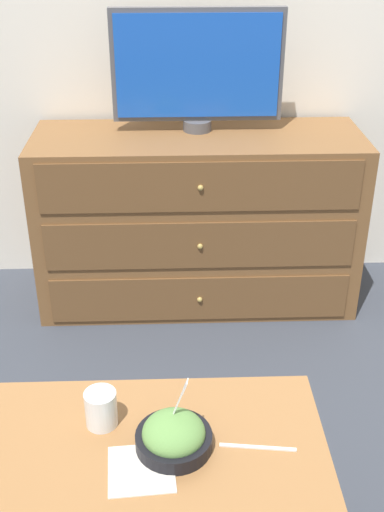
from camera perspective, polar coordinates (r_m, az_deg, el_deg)
The scene contains 9 objects.
ground_plane at distance 3.40m, azimuth 2.32°, elevation -0.83°, with size 12.00×12.00×0.00m, color #383D47.
wall_back at distance 3.00m, azimuth 2.81°, elevation 21.49°, with size 12.00×0.05×2.60m.
dresser at distance 2.96m, azimuth 0.49°, elevation 3.20°, with size 1.44×0.52×0.81m.
tv at distance 2.81m, azimuth 0.49°, elevation 16.36°, with size 0.73×0.12×0.51m.
coffee_table at distance 1.80m, azimuth -4.58°, elevation -17.67°, with size 0.98×0.51×0.45m.
takeout_bowl at distance 1.71m, azimuth -1.63°, elevation -15.70°, with size 0.20×0.20×0.20m.
drink_cup at distance 1.78m, azimuth -8.07°, elevation -13.42°, with size 0.09×0.09×0.10m.
napkin at distance 1.68m, azimuth -4.53°, elevation -18.38°, with size 0.18×0.18×0.00m.
knife at distance 1.74m, azimuth 5.87°, elevation -16.56°, with size 0.20×0.04×0.01m.
Camera 1 is at (-0.24, -2.94, 1.69)m, focal length 45.00 mm.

